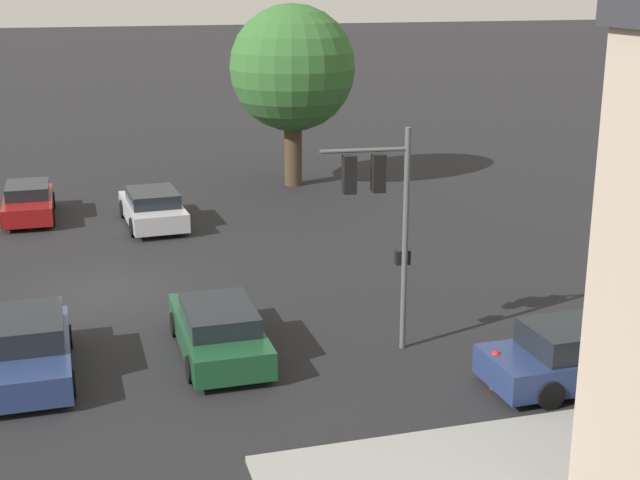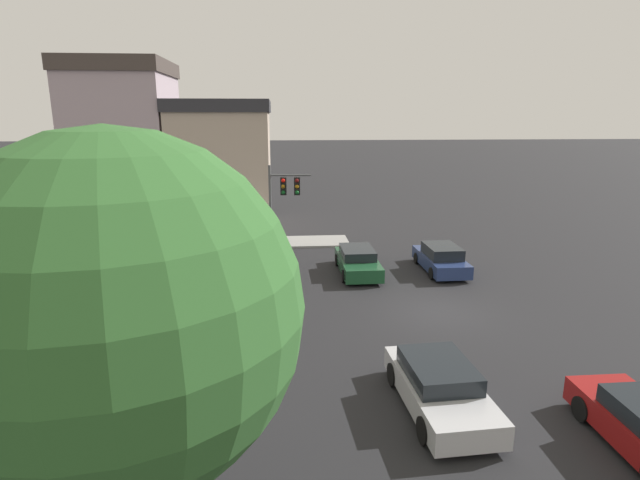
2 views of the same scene
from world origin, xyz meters
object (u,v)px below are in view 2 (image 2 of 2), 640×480
at_px(parked_car_2, 11,248).
at_px(fire_hydrant, 252,248).
at_px(traffic_signal, 283,199).
at_px(crossing_car_1, 358,261).
at_px(street_tree, 121,315).
at_px(parked_car_1, 111,247).
at_px(crossing_car_0, 439,387).
at_px(parked_car_0, 216,245).
at_px(crossing_car_2, 441,259).

relative_size(parked_car_2, fire_hydrant, 4.95).
xyz_separation_m(traffic_signal, crossing_car_1, (-0.77, -3.78, -3.17)).
bearing_deg(fire_hydrant, parked_car_2, 89.23).
bearing_deg(parked_car_2, fire_hydrant, -179.95).
bearing_deg(traffic_signal, fire_hydrant, -142.54).
bearing_deg(street_tree, parked_car_2, 30.89).
bearing_deg(parked_car_1, street_tree, 110.12).
bearing_deg(street_tree, parked_car_1, 18.87).
relative_size(crossing_car_0, crossing_car_1, 1.00).
relative_size(street_tree, traffic_signal, 1.42).
relative_size(parked_car_0, fire_hydrant, 5.22).
height_order(crossing_car_2, fire_hydrant, crossing_car_2).
xyz_separation_m(street_tree, parked_car_2, (21.16, 12.66, -4.35)).
bearing_deg(street_tree, crossing_car_1, -19.87).
bearing_deg(crossing_car_1, traffic_signal, -101.89).
relative_size(traffic_signal, fire_hydrant, 5.97).
xyz_separation_m(crossing_car_2, parked_car_0, (3.86, 12.05, 0.02)).
height_order(crossing_car_0, parked_car_0, parked_car_0).
bearing_deg(parked_car_0, crossing_car_2, 161.15).
bearing_deg(traffic_signal, parked_car_2, -96.01).
bearing_deg(street_tree, crossing_car_2, -31.55).
relative_size(traffic_signal, parked_car_2, 1.21).
relative_size(street_tree, parked_car_1, 1.91).
bearing_deg(crossing_car_1, parked_car_2, -101.61).
distance_m(traffic_signal, crossing_car_1, 5.00).
height_order(parked_car_0, parked_car_2, parked_car_2).
bearing_deg(crossing_car_2, parked_car_1, 77.61).
height_order(crossing_car_0, crossing_car_1, crossing_car_0).
relative_size(traffic_signal, crossing_car_0, 1.20).
relative_size(parked_car_0, parked_car_2, 1.05).
xyz_separation_m(parked_car_1, fire_hydrant, (-0.13, -7.93, -0.20)).
xyz_separation_m(crossing_car_1, fire_hydrant, (3.59, 5.57, -0.13)).
relative_size(traffic_signal, crossing_car_2, 1.24).
distance_m(crossing_car_1, parked_car_0, 8.58).
relative_size(street_tree, crossing_car_2, 1.76).
height_order(parked_car_0, fire_hydrant, parked_car_0).
bearing_deg(traffic_signal, crossing_car_2, 89.68).
height_order(parked_car_1, fire_hydrant, parked_car_1).
xyz_separation_m(street_tree, crossing_car_1, (17.39, -6.29, -4.45)).
xyz_separation_m(crossing_car_1, crossing_car_2, (-0.01, -4.38, 0.03)).
distance_m(crossing_car_0, fire_hydrant, 17.01).
bearing_deg(fire_hydrant, street_tree, 178.03).
xyz_separation_m(street_tree, crossing_car_2, (17.38, -10.67, -4.41)).
bearing_deg(fire_hydrant, traffic_signal, -147.72).
bearing_deg(crossing_car_0, parked_car_0, -156.89).
bearing_deg(parked_car_1, crossing_car_2, 169.47).
height_order(street_tree, parked_car_2, street_tree).
distance_m(crossing_car_0, parked_car_1, 21.21).
distance_m(crossing_car_0, parked_car_0, 18.08).
distance_m(traffic_signal, crossing_car_2, 8.78).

